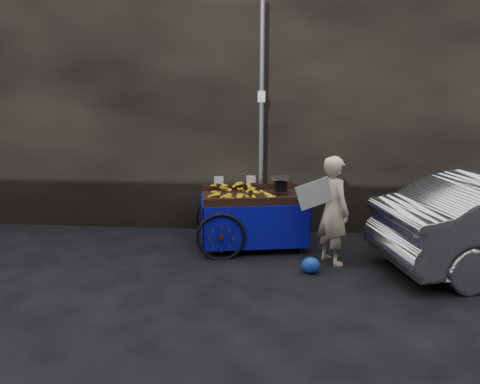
{
  "coord_description": "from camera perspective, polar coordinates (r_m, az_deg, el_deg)",
  "views": [
    {
      "loc": [
        0.6,
        -6.51,
        2.62
      ],
      "look_at": [
        0.01,
        0.5,
        0.97
      ],
      "focal_mm": 35.0,
      "sensor_mm": 36.0,
      "label": 1
    }
  ],
  "objects": [
    {
      "name": "vendor",
      "position": [
        6.94,
        11.25,
        -2.21
      ],
      "size": [
        0.9,
        0.7,
        1.61
      ],
      "rotation": [
        0.0,
        0.0,
        2.18
      ],
      "color": "#C7B394",
      "rests_on": "ground"
    },
    {
      "name": "building_wall",
      "position": [
        9.11,
        3.58,
        12.41
      ],
      "size": [
        13.5,
        2.0,
        5.0
      ],
      "color": "black",
      "rests_on": "ground"
    },
    {
      "name": "banana_cart",
      "position": [
        7.53,
        1.22,
        -1.16
      ],
      "size": [
        2.4,
        1.41,
        1.23
      ],
      "rotation": [
        0.0,
        0.0,
        0.19
      ],
      "color": "black",
      "rests_on": "ground"
    },
    {
      "name": "street_pole",
      "position": [
        7.84,
        2.63,
        8.68
      ],
      "size": [
        0.12,
        0.1,
        4.0
      ],
      "color": "slate",
      "rests_on": "ground"
    },
    {
      "name": "plastic_bag",
      "position": [
        6.72,
        8.63,
        -8.82
      ],
      "size": [
        0.26,
        0.21,
        0.24
      ],
      "primitive_type": "ellipsoid",
      "color": "#1639A8",
      "rests_on": "ground"
    },
    {
      "name": "ground",
      "position": [
        7.04,
        -0.43,
        -8.65
      ],
      "size": [
        80.0,
        80.0,
        0.0
      ],
      "primitive_type": "plane",
      "color": "black",
      "rests_on": "ground"
    }
  ]
}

